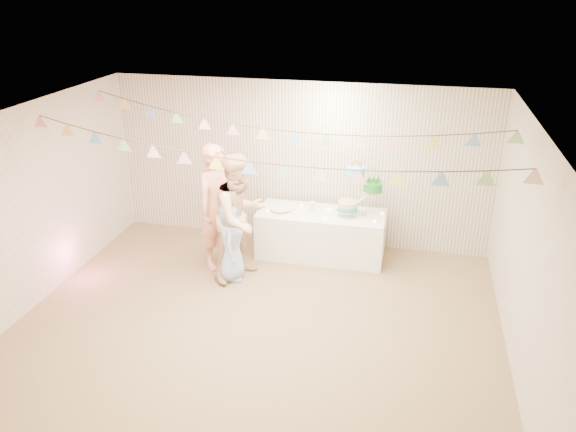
% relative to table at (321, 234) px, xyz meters
% --- Properties ---
extents(floor, '(6.00, 6.00, 0.00)m').
position_rel_table_xyz_m(floor, '(-0.45, -1.99, -0.36)').
color(floor, brown).
rests_on(floor, ground).
extents(ceiling, '(6.00, 6.00, 0.00)m').
position_rel_table_xyz_m(ceiling, '(-0.45, -1.99, 2.24)').
color(ceiling, white).
rests_on(ceiling, ground).
extents(back_wall, '(6.00, 6.00, 0.00)m').
position_rel_table_xyz_m(back_wall, '(-0.45, 0.51, 0.94)').
color(back_wall, silver).
rests_on(back_wall, ground).
extents(front_wall, '(6.00, 6.00, 0.00)m').
position_rel_table_xyz_m(front_wall, '(-0.45, -4.49, 0.94)').
color(front_wall, silver).
rests_on(front_wall, ground).
extents(left_wall, '(5.00, 5.00, 0.00)m').
position_rel_table_xyz_m(left_wall, '(-3.45, -1.99, 0.94)').
color(left_wall, silver).
rests_on(left_wall, ground).
extents(right_wall, '(5.00, 5.00, 0.00)m').
position_rel_table_xyz_m(right_wall, '(2.55, -1.99, 0.94)').
color(right_wall, silver).
rests_on(right_wall, ground).
extents(table, '(1.93, 0.77, 0.72)m').
position_rel_table_xyz_m(table, '(0.00, 0.00, 0.00)').
color(table, white).
rests_on(table, floor).
extents(cake_stand, '(0.71, 0.42, 0.79)m').
position_rel_table_xyz_m(cake_stand, '(0.55, 0.05, 0.78)').
color(cake_stand, silver).
rests_on(cake_stand, table).
extents(cake_bottom, '(0.31, 0.31, 0.15)m').
position_rel_table_xyz_m(cake_bottom, '(0.40, -0.01, 0.47)').
color(cake_bottom, teal).
rests_on(cake_bottom, cake_stand).
extents(cake_middle, '(0.27, 0.27, 0.22)m').
position_rel_table_xyz_m(cake_middle, '(0.73, 0.14, 0.74)').
color(cake_middle, '#1A7B20').
rests_on(cake_middle, cake_stand).
extents(cake_top_tier, '(0.25, 0.25, 0.19)m').
position_rel_table_xyz_m(cake_top_tier, '(0.49, 0.02, 1.01)').
color(cake_top_tier, '#4FCFF9').
rests_on(cake_top_tier, cake_stand).
extents(platter, '(0.32, 0.32, 0.02)m').
position_rel_table_xyz_m(platter, '(-0.61, -0.05, 0.40)').
color(platter, white).
rests_on(platter, table).
extents(posy, '(0.13, 0.13, 0.15)m').
position_rel_table_xyz_m(posy, '(-0.15, 0.05, 0.46)').
color(posy, white).
rests_on(posy, table).
extents(person_adult_a, '(0.75, 0.82, 1.88)m').
position_rel_table_xyz_m(person_adult_a, '(-1.41, -0.63, 0.58)').
color(person_adult_a, '#EB927B').
rests_on(person_adult_a, floor).
extents(person_adult_b, '(1.05, 1.13, 1.85)m').
position_rel_table_xyz_m(person_adult_b, '(-1.00, -0.89, 0.56)').
color(person_adult_b, '#E0B189').
rests_on(person_adult_b, floor).
extents(person_child, '(0.48, 0.64, 1.18)m').
position_rel_table_xyz_m(person_child, '(-1.12, -0.99, 0.23)').
color(person_child, '#96A6D5').
rests_on(person_child, floor).
extents(bunting_back, '(5.60, 1.10, 0.40)m').
position_rel_table_xyz_m(bunting_back, '(-0.45, -0.89, 1.99)').
color(bunting_back, pink).
rests_on(bunting_back, ceiling).
extents(bunting_front, '(5.60, 0.90, 0.36)m').
position_rel_table_xyz_m(bunting_front, '(-0.45, -2.19, 1.96)').
color(bunting_front, '#72A5E5').
rests_on(bunting_front, ceiling).
extents(tealight_0, '(0.04, 0.04, 0.03)m').
position_rel_table_xyz_m(tealight_0, '(-0.80, -0.15, 0.38)').
color(tealight_0, '#FFD88C').
rests_on(tealight_0, table).
extents(tealight_1, '(0.04, 0.04, 0.03)m').
position_rel_table_xyz_m(tealight_1, '(-0.35, 0.18, 0.38)').
color(tealight_1, '#FFD88C').
rests_on(tealight_1, table).
extents(tealight_2, '(0.04, 0.04, 0.03)m').
position_rel_table_xyz_m(tealight_2, '(0.10, -0.22, 0.38)').
color(tealight_2, '#FFD88C').
rests_on(tealight_2, table).
extents(tealight_3, '(0.04, 0.04, 0.03)m').
position_rel_table_xyz_m(tealight_3, '(0.35, 0.22, 0.38)').
color(tealight_3, '#FFD88C').
rests_on(tealight_3, table).
extents(tealight_4, '(0.04, 0.04, 0.03)m').
position_rel_table_xyz_m(tealight_4, '(0.82, -0.18, 0.38)').
color(tealight_4, '#FFD88C').
rests_on(tealight_4, table).
extents(tealight_5, '(0.04, 0.04, 0.03)m').
position_rel_table_xyz_m(tealight_5, '(0.90, 0.15, 0.38)').
color(tealight_5, '#FFD88C').
rests_on(tealight_5, table).
extents(tealight_6, '(0.04, 0.04, 0.03)m').
position_rel_table_xyz_m(tealight_6, '(0.10, 0.13, 0.38)').
color(tealight_6, '#FFD88C').
rests_on(tealight_6, table).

